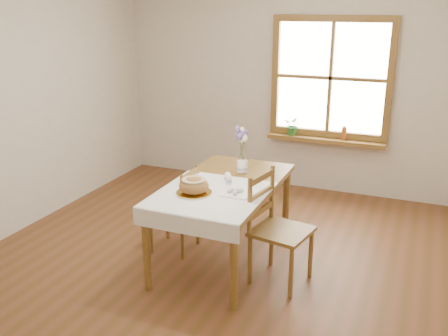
{
  "coord_description": "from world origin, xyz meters",
  "views": [
    {
      "loc": [
        1.63,
        -3.63,
        2.31
      ],
      "look_at": [
        0.0,
        0.3,
        0.9
      ],
      "focal_mm": 40.0,
      "sensor_mm": 36.0,
      "label": 1
    }
  ],
  "objects_px": {
    "bread_plate": "(194,193)",
    "flower_vase": "(242,167)",
    "chair_right": "(282,230)",
    "dining_table": "(224,192)",
    "chair_left": "(174,209)"
  },
  "relations": [
    {
      "from": "dining_table",
      "to": "bread_plate",
      "type": "xyz_separation_m",
      "value": [
        -0.13,
        -0.36,
        0.1
      ]
    },
    {
      "from": "flower_vase",
      "to": "bread_plate",
      "type": "bearing_deg",
      "value": -103.54
    },
    {
      "from": "chair_left",
      "to": "chair_right",
      "type": "relative_size",
      "value": 0.87
    },
    {
      "from": "chair_right",
      "to": "flower_vase",
      "type": "height_order",
      "value": "chair_right"
    },
    {
      "from": "chair_right",
      "to": "flower_vase",
      "type": "relative_size",
      "value": 8.56
    },
    {
      "from": "bread_plate",
      "to": "flower_vase",
      "type": "height_order",
      "value": "flower_vase"
    },
    {
      "from": "bread_plate",
      "to": "flower_vase",
      "type": "bearing_deg",
      "value": 76.46
    },
    {
      "from": "dining_table",
      "to": "flower_vase",
      "type": "relative_size",
      "value": 14.13
    },
    {
      "from": "chair_right",
      "to": "bread_plate",
      "type": "distance_m",
      "value": 0.81
    },
    {
      "from": "dining_table",
      "to": "flower_vase",
      "type": "bearing_deg",
      "value": 83.28
    },
    {
      "from": "chair_left",
      "to": "chair_right",
      "type": "xyz_separation_m",
      "value": [
        1.13,
        -0.18,
        0.06
      ]
    },
    {
      "from": "flower_vase",
      "to": "dining_table",
      "type": "bearing_deg",
      "value": -96.72
    },
    {
      "from": "chair_left",
      "to": "bread_plate",
      "type": "height_order",
      "value": "chair_left"
    },
    {
      "from": "chair_left",
      "to": "flower_vase",
      "type": "xyz_separation_m",
      "value": [
        0.56,
        0.36,
        0.38
      ]
    },
    {
      "from": "dining_table",
      "to": "chair_left",
      "type": "bearing_deg",
      "value": -179.12
    }
  ]
}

